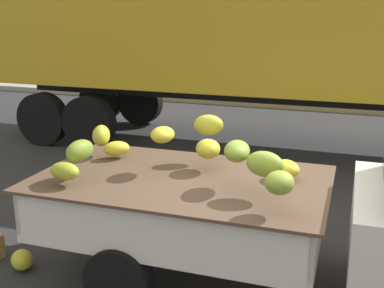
% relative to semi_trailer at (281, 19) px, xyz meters
% --- Properties ---
extents(ground, '(220.00, 220.00, 0.00)m').
position_rel_semi_trailer_xyz_m(ground, '(0.87, -5.00, -2.54)').
color(ground, '#28282B').
extents(curb_strip, '(80.00, 0.80, 0.16)m').
position_rel_semi_trailer_xyz_m(curb_strip, '(0.87, 4.59, -2.46)').
color(curb_strip, gray).
rests_on(curb_strip, ground).
extents(semi_trailer, '(12.03, 2.75, 3.95)m').
position_rel_semi_trailer_xyz_m(semi_trailer, '(0.00, 0.00, 0.00)').
color(semi_trailer, gold).
rests_on(semi_trailer, ground).
extents(fallen_banana_bunch_near_tailgate, '(0.36, 0.36, 0.22)m').
position_rel_semi_trailer_xyz_m(fallen_banana_bunch_near_tailgate, '(-1.70, -5.62, -2.43)').
color(fallen_banana_bunch_near_tailgate, gold).
rests_on(fallen_banana_bunch_near_tailgate, ground).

